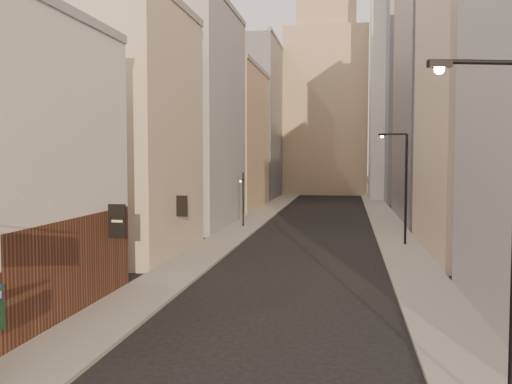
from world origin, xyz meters
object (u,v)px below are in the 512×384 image
Objects in this scene: white_tower at (398,74)px; streetlamp_mid at (403,182)px; traffic_light_left at (243,190)px; streetlamp_near at (507,224)px; clock_tower at (327,93)px.

white_tower reaches higher than streetlamp_mid.
streetlamp_mid is 15.89m from traffic_light_left.
traffic_light_left is at bearing 94.73° from streetlamp_near.
white_tower reaches higher than streetlamp_near.
clock_tower is 89.27m from streetlamp_near.
streetlamp_near is 39.02m from traffic_light_left.
streetlamp_mid reaches higher than traffic_light_left.
clock_tower is 53.47m from traffic_light_left.
streetlamp_mid is at bearing -82.72° from clock_tower.
traffic_light_left is at bearing 134.26° from streetlamp_mid.
white_tower is (11.00, -14.00, 0.97)m from clock_tower.
traffic_light_left is (-13.20, 8.75, -1.21)m from streetlamp_mid.
clock_tower reaches higher than streetlamp_mid.
streetlamp_mid is (7.67, -60.00, -13.02)m from clock_tower.
streetlamp_near is 1.72× the size of traffic_light_left.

